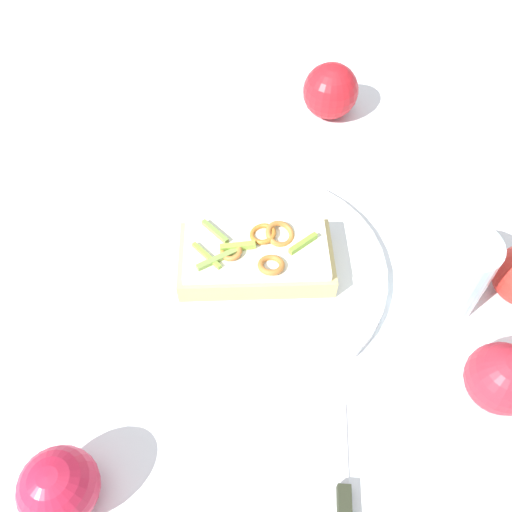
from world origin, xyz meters
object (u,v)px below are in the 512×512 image
Objects in this scene: apple_0 at (331,91)px; drinking_glass at (454,273)px; apple_2 at (59,487)px; plate at (256,269)px; sandwich at (256,257)px; knife at (344,493)px; apple_3 at (502,378)px.

drinking_glass is at bearing 75.65° from apple_0.
apple_0 is at bearing -104.35° from drinking_glass.
apple_0 is at bearing -148.53° from apple_2.
plate is 1.55× the size of sandwich.
sandwich is at bearing 139.79° from plate.
sandwich is 0.33m from apple_0.
apple_2 is 0.62× the size of knife.
apple_2 is 0.69× the size of drinking_glass.
apple_0 reaches higher than sandwich.
apple_3 is (-0.13, 0.26, 0.00)m from sandwich.
drinking_glass is 0.91× the size of knife.
apple_2 is at bearing -2.45° from drinking_glass.
plate is at bearing 21.53° from knife.
plate is at bearing -10.55° from sandwich.
apple_2 is 0.45m from drinking_glass.
apple_0 is 0.36m from drinking_glass.
apple_0 is 1.18× the size of apple_2.
sandwich is at bearing 38.19° from apple_0.
plate is 3.77× the size of apple_0.
drinking_glass is (-0.17, 0.15, 0.05)m from plate.
sandwich is 0.27m from knife.
apple_0 is 0.48m from apple_3.
plate is 4.46× the size of apple_2.
plate is 3.06× the size of drinking_glass.
drinking_glass is (-0.04, -0.11, 0.02)m from apple_3.
knife is at bearing 25.93° from drinking_glass.
apple_0 is (-0.26, -0.20, 0.01)m from sandwich.
apple_0 is 0.56m from knife.
apple_3 reaches higher than knife.
apple_3 is 0.70× the size of drinking_glass.
apple_0 reaches higher than plate.
knife is (0.32, 0.46, -0.04)m from apple_0.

